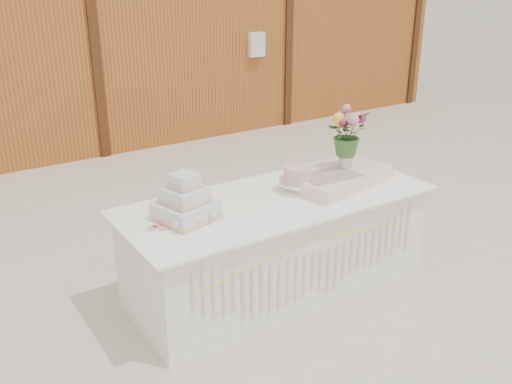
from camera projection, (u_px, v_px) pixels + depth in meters
ground at (276, 287)px, 4.55m from camera, size 80.00×80.00×0.00m
barn at (49, 16)px, 8.58m from camera, size 12.60×4.60×3.30m
cake_table at (278, 244)px, 4.40m from camera, size 2.40×1.00×0.77m
wedding_cake at (185, 204)px, 3.88m from camera, size 0.44×0.44×0.33m
pink_cake_stand at (298, 178)px, 4.36m from camera, size 0.27×0.27×0.20m
satin_runner at (338, 177)px, 4.53m from camera, size 0.92×0.64×0.11m
flower_vase at (346, 158)px, 4.58m from camera, size 0.11×0.11×0.15m
bouquet at (347, 128)px, 4.48m from camera, size 0.38×0.35×0.36m
loose_flowers at (153, 226)px, 3.79m from camera, size 0.24×0.37×0.02m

